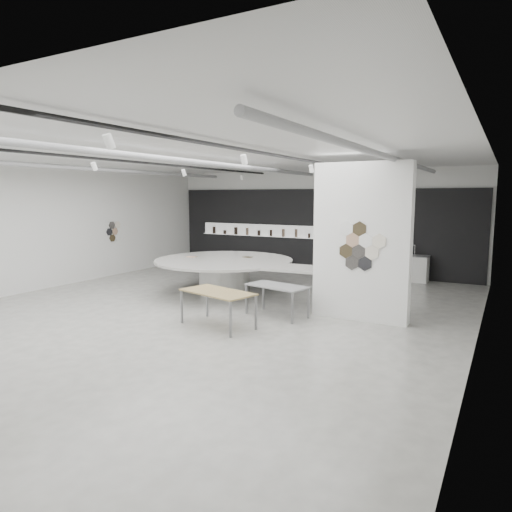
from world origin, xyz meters
The scene contains 7 objects.
room centered at (-0.09, 0.00, 2.07)m, with size 12.02×14.02×3.82m.
back_wall_display centered at (-0.08, 6.93, 1.54)m, with size 11.80×0.27×3.10m.
partition_column centered at (3.50, 1.00, 1.80)m, with size 2.20×0.38×3.60m.
display_island centered at (-0.72, 1.85, 0.66)m, with size 5.35×4.30×1.03m.
sample_table_wood centered at (0.96, -1.08, 0.72)m, with size 1.82×1.21×0.78m.
sample_table_stone centered at (1.70, 0.32, 0.68)m, with size 1.57×1.00×0.75m.
kitchen_counter centered at (3.41, 6.54, 0.44)m, with size 1.55×0.62×1.22m.
Camera 1 is at (6.43, -9.18, 2.85)m, focal length 32.00 mm.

